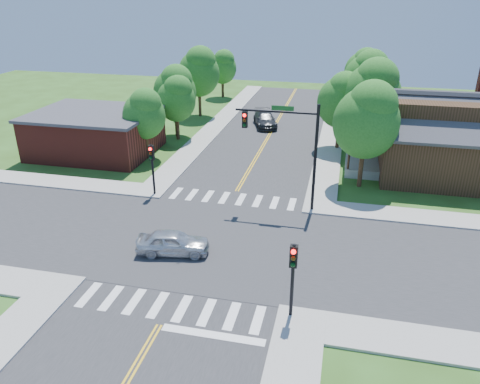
% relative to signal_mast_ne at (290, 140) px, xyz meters
% --- Properties ---
extents(ground, '(100.00, 100.00, 0.00)m').
position_rel_signal_mast_ne_xyz_m(ground, '(-3.91, -5.59, -4.85)').
color(ground, '#2F4E18').
rests_on(ground, ground).
extents(road_ns, '(10.00, 90.00, 0.04)m').
position_rel_signal_mast_ne_xyz_m(road_ns, '(-3.91, -5.59, -4.83)').
color(road_ns, '#2D2D30').
rests_on(road_ns, ground).
extents(road_ew, '(90.00, 10.00, 0.04)m').
position_rel_signal_mast_ne_xyz_m(road_ew, '(-3.91, -5.59, -4.83)').
color(road_ew, '#2D2D30').
rests_on(road_ew, ground).
extents(intersection_patch, '(10.20, 10.20, 0.06)m').
position_rel_signal_mast_ne_xyz_m(intersection_patch, '(-3.91, -5.59, -4.85)').
color(intersection_patch, '#2D2D30').
rests_on(intersection_patch, ground).
extents(sidewalk_ne, '(40.00, 40.00, 0.14)m').
position_rel_signal_mast_ne_xyz_m(sidewalk_ne, '(11.90, 10.23, -4.78)').
color(sidewalk_ne, '#9E9B93').
rests_on(sidewalk_ne, ground).
extents(sidewalk_nw, '(40.00, 40.00, 0.14)m').
position_rel_signal_mast_ne_xyz_m(sidewalk_nw, '(-19.73, 10.23, -4.78)').
color(sidewalk_nw, '#9E9B93').
rests_on(sidewalk_nw, ground).
extents(crosswalk_north, '(8.85, 2.00, 0.01)m').
position_rel_signal_mast_ne_xyz_m(crosswalk_north, '(-3.91, 0.61, -4.80)').
color(crosswalk_north, white).
rests_on(crosswalk_north, ground).
extents(crosswalk_south, '(8.85, 2.00, 0.01)m').
position_rel_signal_mast_ne_xyz_m(crosswalk_south, '(-3.91, -11.79, -4.80)').
color(crosswalk_south, white).
rests_on(crosswalk_south, ground).
extents(centerline, '(0.30, 90.00, 0.01)m').
position_rel_signal_mast_ne_xyz_m(centerline, '(-3.91, -5.59, -4.80)').
color(centerline, yellow).
rests_on(centerline, ground).
extents(stop_bar, '(4.60, 0.45, 0.09)m').
position_rel_signal_mast_ne_xyz_m(stop_bar, '(-1.41, -13.19, -4.85)').
color(stop_bar, white).
rests_on(stop_bar, ground).
extents(signal_mast_ne, '(5.30, 0.42, 7.20)m').
position_rel_signal_mast_ne_xyz_m(signal_mast_ne, '(0.00, 0.00, 0.00)').
color(signal_mast_ne, black).
rests_on(signal_mast_ne, ground).
extents(signal_pole_se, '(0.34, 0.42, 3.80)m').
position_rel_signal_mast_ne_xyz_m(signal_pole_se, '(1.69, -11.21, -2.19)').
color(signal_pole_se, black).
rests_on(signal_pole_se, ground).
extents(signal_pole_nw, '(0.34, 0.42, 3.80)m').
position_rel_signal_mast_ne_xyz_m(signal_pole_nw, '(-9.51, -0.01, -2.19)').
color(signal_pole_nw, black).
rests_on(signal_pole_nw, ground).
extents(house_ne, '(13.05, 8.80, 7.11)m').
position_rel_signal_mast_ne_xyz_m(house_ne, '(11.19, 8.65, -1.52)').
color(house_ne, black).
rests_on(house_ne, ground).
extents(building_nw, '(10.40, 8.40, 3.73)m').
position_rel_signal_mast_ne_xyz_m(building_nw, '(-18.11, 7.61, -2.97)').
color(building_nw, maroon).
rests_on(building_nw, ground).
extents(tree_e_a, '(4.69, 4.46, 7.98)m').
position_rel_signal_mast_ne_xyz_m(tree_e_a, '(4.88, 4.94, 0.38)').
color(tree_e_a, '#382314').
rests_on(tree_e_a, ground).
extents(tree_e_b, '(4.97, 4.72, 8.45)m').
position_rel_signal_mast_ne_xyz_m(tree_e_b, '(5.40, 12.62, 0.69)').
color(tree_e_b, '#382314').
rests_on(tree_e_b, ground).
extents(tree_e_c, '(4.80, 4.56, 8.15)m').
position_rel_signal_mast_ne_xyz_m(tree_e_c, '(5.17, 20.39, 0.49)').
color(tree_e_c, '#382314').
rests_on(tree_e_c, ground).
extents(tree_e_d, '(4.27, 4.06, 7.26)m').
position_rel_signal_mast_ne_xyz_m(tree_e_d, '(4.94, 29.13, -0.10)').
color(tree_e_d, '#382314').
rests_on(tree_e_d, ground).
extents(tree_w_a, '(3.62, 3.44, 6.15)m').
position_rel_signal_mast_ne_xyz_m(tree_w_a, '(-13.09, 7.24, -0.83)').
color(tree_w_a, '#382314').
rests_on(tree_w_a, ground).
extents(tree_w_b, '(4.15, 3.94, 7.05)m').
position_rel_signal_mast_ne_xyz_m(tree_w_b, '(-12.80, 13.99, -0.23)').
color(tree_w_b, '#382314').
rests_on(tree_w_b, ground).
extents(tree_w_c, '(4.61, 4.38, 7.84)m').
position_rel_signal_mast_ne_xyz_m(tree_w_c, '(-12.86, 21.89, 0.28)').
color(tree_w_c, '#382314').
rests_on(tree_w_c, ground).
extents(tree_w_d, '(3.67, 3.49, 6.24)m').
position_rel_signal_mast_ne_xyz_m(tree_w_d, '(-12.79, 31.81, -0.76)').
color(tree_w_d, '#382314').
rests_on(tree_w_d, ground).
extents(tree_house, '(4.17, 3.96, 7.09)m').
position_rel_signal_mast_ne_xyz_m(tree_house, '(2.92, 13.37, -0.21)').
color(tree_house, '#382314').
rests_on(tree_house, ground).
extents(tree_bldg, '(3.70, 3.51, 6.29)m').
position_rel_signal_mast_ne_xyz_m(tree_bldg, '(-12.32, 12.94, -0.73)').
color(tree_bldg, '#382314').
rests_on(tree_bldg, ground).
extents(car_silver, '(3.03, 4.60, 1.38)m').
position_rel_signal_mast_ne_xyz_m(car_silver, '(-5.42, -7.21, -4.16)').
color(car_silver, silver).
rests_on(car_silver, ground).
extents(car_dgrey, '(5.10, 6.29, 1.47)m').
position_rel_signal_mast_ne_xyz_m(car_dgrey, '(-4.91, 19.27, -4.12)').
color(car_dgrey, '#292B2E').
rests_on(car_dgrey, ground).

